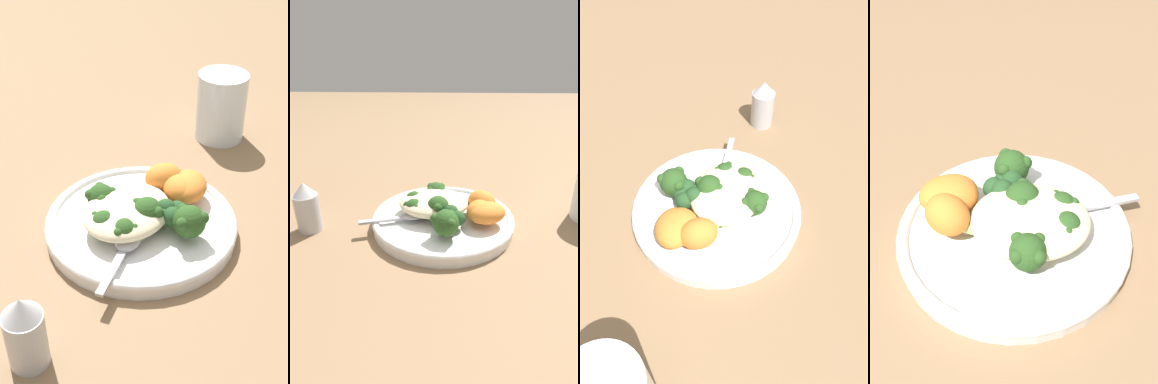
% 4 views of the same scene
% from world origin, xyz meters
% --- Properties ---
extents(ground_plane, '(4.00, 4.00, 0.00)m').
position_xyz_m(ground_plane, '(0.00, 0.00, 0.00)').
color(ground_plane, '#846647').
extents(plate, '(0.24, 0.24, 0.02)m').
position_xyz_m(plate, '(-0.01, -0.00, 0.01)').
color(plate, white).
rests_on(plate, ground_plane).
extents(quinoa_mound, '(0.12, 0.10, 0.03)m').
position_xyz_m(quinoa_mound, '(-0.03, 0.01, 0.04)').
color(quinoa_mound, beige).
rests_on(quinoa_mound, plate).
extents(broccoli_stalk_0, '(0.07, 0.07, 0.03)m').
position_xyz_m(broccoli_stalk_0, '(-0.02, 0.05, 0.04)').
color(broccoli_stalk_0, '#9EBC66').
rests_on(broccoli_stalk_0, plate).
extents(broccoli_stalk_1, '(0.12, 0.04, 0.03)m').
position_xyz_m(broccoli_stalk_1, '(-0.03, 0.02, 0.03)').
color(broccoli_stalk_1, '#9EBC66').
rests_on(broccoli_stalk_1, plate).
extents(broccoli_stalk_2, '(0.10, 0.06, 0.03)m').
position_xyz_m(broccoli_stalk_2, '(-0.04, -0.00, 0.03)').
color(broccoli_stalk_2, '#9EBC66').
rests_on(broccoli_stalk_2, plate).
extents(broccoli_stalk_3, '(0.07, 0.07, 0.04)m').
position_xyz_m(broccoli_stalk_3, '(-0.02, -0.01, 0.04)').
color(broccoli_stalk_3, '#9EBC66').
rests_on(broccoli_stalk_3, plate).
extents(broccoli_stalk_4, '(0.05, 0.12, 0.04)m').
position_xyz_m(broccoli_stalk_4, '(-0.00, -0.05, 0.04)').
color(broccoli_stalk_4, '#9EBC66').
rests_on(broccoli_stalk_4, plate).
extents(sweet_potato_chunk_0, '(0.06, 0.06, 0.04)m').
position_xyz_m(sweet_potato_chunk_0, '(0.05, 0.01, 0.04)').
color(sweet_potato_chunk_0, orange).
rests_on(sweet_potato_chunk_0, plate).
extents(sweet_potato_chunk_1, '(0.08, 0.07, 0.03)m').
position_xyz_m(sweet_potato_chunk_1, '(0.06, -0.02, 0.04)').
color(sweet_potato_chunk_1, orange).
rests_on(sweet_potato_chunk_1, plate).
extents(sweet_potato_chunk_2, '(0.06, 0.06, 0.03)m').
position_xyz_m(sweet_potato_chunk_2, '(0.05, -0.02, 0.04)').
color(sweet_potato_chunk_2, orange).
rests_on(sweet_potato_chunk_2, plate).
extents(kale_tuft, '(0.04, 0.04, 0.03)m').
position_xyz_m(kale_tuft, '(-0.00, -0.04, 0.04)').
color(kale_tuft, '#234723').
rests_on(kale_tuft, plate).
extents(spoon, '(0.11, 0.05, 0.01)m').
position_xyz_m(spoon, '(-0.07, -0.02, 0.03)').
color(spoon, '#A3A3A8').
rests_on(spoon, plate).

